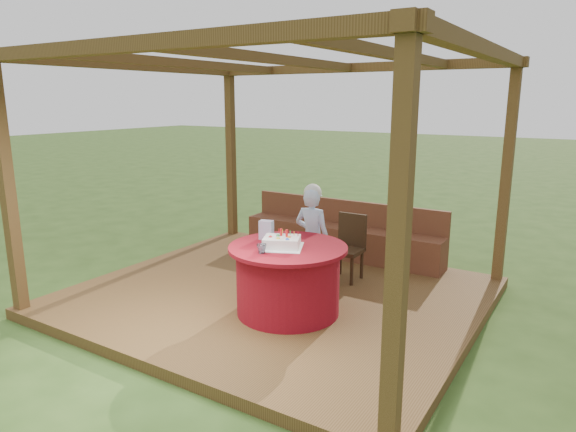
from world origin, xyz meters
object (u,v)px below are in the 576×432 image
(gift_bag, at_px, (266,230))
(drinking_glass, at_px, (262,249))
(table, at_px, (288,279))
(chair, at_px, (349,244))
(elderly_woman, at_px, (312,236))
(bench, at_px, (341,238))
(birthday_cake, at_px, (282,242))

(gift_bag, height_order, drinking_glass, gift_bag)
(drinking_glass, bearing_deg, table, 76.10)
(chair, bearing_deg, table, -93.25)
(elderly_woman, distance_m, gift_bag, 0.75)
(gift_bag, bearing_deg, chair, 57.28)
(bench, bearing_deg, birthday_cake, -79.87)
(chair, xyz_separation_m, elderly_woman, (-0.23, -0.53, 0.20))
(table, xyz_separation_m, birthday_cake, (-0.03, -0.08, 0.42))
(bench, xyz_separation_m, drinking_glass, (0.34, -2.50, 0.52))
(chair, height_order, birthday_cake, birthday_cake)
(elderly_woman, xyz_separation_m, birthday_cake, (0.13, -0.88, 0.15))
(chair, height_order, drinking_glass, drinking_glass)
(elderly_woman, distance_m, birthday_cake, 0.90)
(birthday_cake, bearing_deg, gift_bag, 150.23)
(elderly_woman, bearing_deg, drinking_glass, -86.47)
(bench, height_order, birthday_cake, birthday_cake)
(table, distance_m, birthday_cake, 0.43)
(bench, bearing_deg, elderly_woman, -78.86)
(bench, relative_size, elderly_woman, 2.35)
(birthday_cake, bearing_deg, bench, 100.13)
(drinking_glass, bearing_deg, gift_bag, 119.05)
(chair, distance_m, drinking_glass, 1.73)
(table, bearing_deg, drinking_glass, -103.90)
(bench, relative_size, drinking_glass, 29.87)
(chair, bearing_deg, birthday_cake, -94.16)
(chair, relative_size, birthday_cake, 1.50)
(chair, relative_size, elderly_woman, 0.65)
(chair, relative_size, gift_bag, 3.98)
(table, relative_size, drinking_glass, 12.44)
(gift_bag, bearing_deg, elderly_woman, 61.38)
(birthday_cake, bearing_deg, elderly_woman, 98.58)
(birthday_cake, height_order, drinking_glass, birthday_cake)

